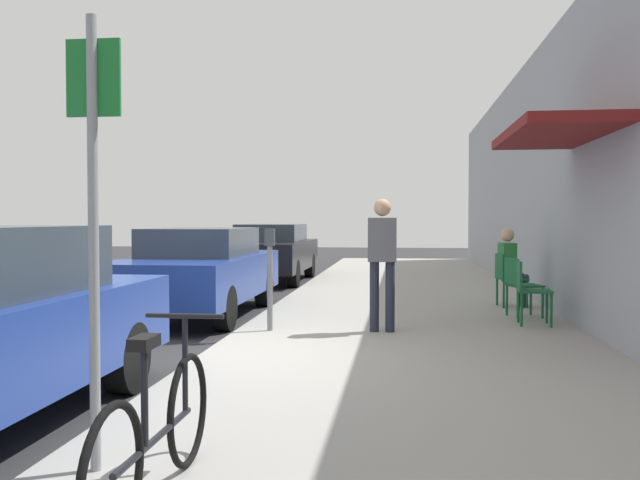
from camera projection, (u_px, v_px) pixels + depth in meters
name	position (u px, v px, depth m)	size (l,w,h in m)	color
ground_plane	(199.00, 366.00, 7.29)	(60.00, 60.00, 0.00)	#2D2D30
sidewalk_slab	(410.00, 333.00, 9.00)	(4.50, 32.00, 0.12)	#9E9B93
building_facade	(602.00, 161.00, 8.64)	(1.40, 32.00, 4.58)	#999EA8
parked_car_1	(199.00, 270.00, 10.99)	(1.80, 4.40, 1.41)	navy
parked_car_2	(271.00, 252.00, 17.03)	(1.80, 4.40, 1.43)	black
parking_meter	(270.00, 271.00, 8.83)	(0.12, 0.10, 1.32)	slate
street_sign	(94.00, 206.00, 3.90)	(0.32, 0.06, 2.60)	gray
bicycle_0	(156.00, 433.00, 3.48)	(0.46, 1.71, 0.90)	black
cafe_chair_0	(529.00, 288.00, 9.32)	(0.46, 0.46, 0.87)	#14592D
cafe_chair_1	(519.00, 283.00, 10.06)	(0.54, 0.54, 0.87)	#14592D
cafe_chair_2	(507.00, 276.00, 11.24)	(0.50, 0.50, 0.87)	#14592D
seated_patron_2	(511.00, 264.00, 11.24)	(0.47, 0.41, 1.29)	#232838
pedestrian_standing	(382.00, 254.00, 8.74)	(0.36, 0.22, 1.70)	#232838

